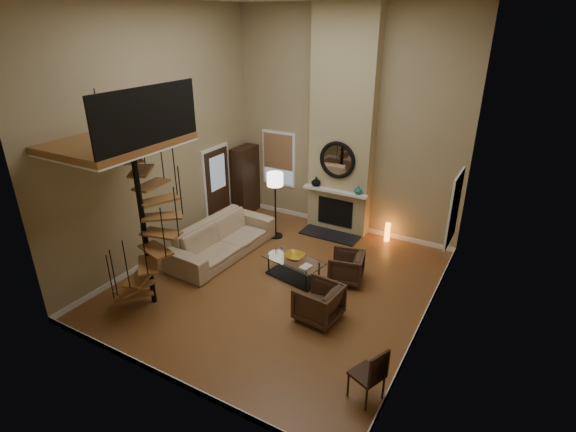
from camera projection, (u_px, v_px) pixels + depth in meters
The scene contains 32 objects.
ground at pixel (279, 283), 9.47m from camera, with size 6.00×6.50×0.01m, color #935D2F.
back_wall at pixel (345, 124), 10.92m from camera, with size 6.00×0.02×5.50m, color tan.
front_wall at pixel (149, 221), 5.77m from camera, with size 6.00×0.02×5.50m, color tan.
left_wall at pixel (159, 138), 9.70m from camera, with size 0.02×6.50×5.50m, color tan.
right_wall at pixel (442, 185), 6.99m from camera, with size 0.02×6.50×5.50m, color tan.
baseboard_back at pixel (340, 224), 12.02m from camera, with size 6.00×0.02×0.12m, color white.
baseboard_front at pixel (171, 379), 6.88m from camera, with size 6.00×0.02×0.12m, color white.
baseboard_left at pixel (173, 247), 10.80m from camera, with size 0.02×6.50×0.12m, color white.
baseboard_right at pixel (420, 324), 8.10m from camera, with size 0.02×6.50×0.12m, color white.
chimney_breast at pixel (342, 126), 10.77m from camera, with size 1.60×0.38×5.50m, color tan.
hearth at pixel (330, 235), 11.50m from camera, with size 1.50×0.60×0.04m, color black.
firebox at pixel (335, 212), 11.51m from camera, with size 0.95×0.02×0.72m, color black.
mantel at pixel (335, 191), 11.21m from camera, with size 1.70×0.18×0.06m, color white.
mirror_frame at pixel (337, 160), 10.93m from camera, with size 0.94×0.94×0.10m, color black.
mirror_disc at pixel (337, 160), 10.93m from camera, with size 0.80×0.80×0.01m, color white.
vase_left at pixel (316, 182), 11.42m from camera, with size 0.24×0.24×0.25m, color black.
vase_right at pixel (358, 190), 10.91m from camera, with size 0.20×0.20×0.21m, color #1A5B52.
window_back at pixel (279, 158), 12.22m from camera, with size 1.02×0.06×1.52m.
window_right at pixel (454, 207), 9.05m from camera, with size 0.06×1.02×1.52m.
entry_door at pixel (217, 187), 11.80m from camera, with size 0.10×1.05×2.16m.
loft at pixel (121, 140), 7.64m from camera, with size 1.70×2.20×1.09m.
spiral_stair at pixel (144, 220), 8.13m from camera, with size 1.47×1.47×4.06m.
hutch at pixel (246, 180), 12.57m from camera, with size 0.40×0.86×1.92m, color black.
sofa at pixel (222, 239), 10.49m from camera, with size 2.82×1.10×0.82m, color tan.
armchair_near at pixel (349, 267), 9.36m from camera, with size 0.68×0.70×0.64m, color #432C1E.
armchair_far at pixel (322, 304), 8.18m from camera, with size 0.75×0.77×0.70m, color #432C1E.
coffee_table at pixel (293, 266), 9.54m from camera, with size 1.39×0.88×0.47m.
bowl at pixel (295, 257), 9.49m from camera, with size 0.42×0.42×0.10m, color gold.
book at pixel (305, 266), 9.19m from camera, with size 0.19×0.25×0.02m, color gray.
floor_lamp at pixel (275, 185), 10.90m from camera, with size 0.40×0.40×1.71m.
accent_lamp at pixel (387, 232), 11.14m from camera, with size 0.13×0.13×0.47m, color orange.
side_chair at pixel (372, 373), 6.35m from camera, with size 0.55×0.54×0.93m.
Camera 1 is at (4.16, -6.91, 5.17)m, focal length 27.84 mm.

